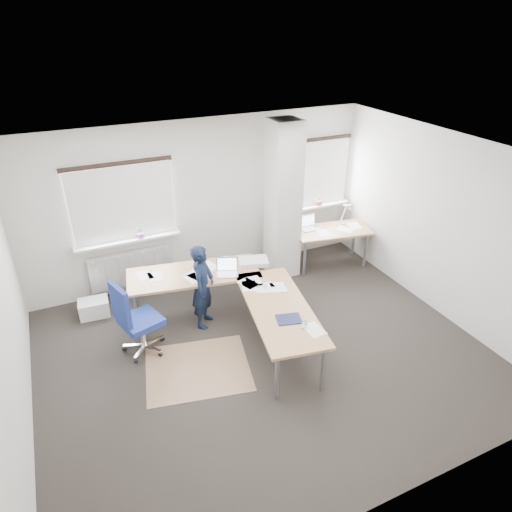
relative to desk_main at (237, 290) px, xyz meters
name	(u,v)px	position (x,y,z in m)	size (l,w,h in m)	color
ground	(264,354)	(0.10, -0.69, -0.69)	(6.00, 6.00, 0.00)	black
room_shell	(262,227)	(0.29, -0.24, 1.05)	(6.04, 5.04, 2.82)	beige
floor_mat	(198,368)	(-0.84, -0.59, -0.69)	(1.37, 1.16, 0.01)	#8D694D
white_crate	(94,308)	(-1.93, 1.28, -0.56)	(0.45, 0.32, 0.27)	white
desk_main	(237,290)	(0.00, 0.00, 0.00)	(2.40, 2.98, 0.96)	olive
desk_side	(331,232)	(2.36, 1.12, -0.01)	(1.50, 0.93, 1.22)	olive
task_chair	(140,333)	(-1.44, 0.09, -0.37)	(0.66, 0.64, 1.16)	navy
person	(203,286)	(-0.41, 0.34, -0.02)	(0.49, 0.32, 1.34)	black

